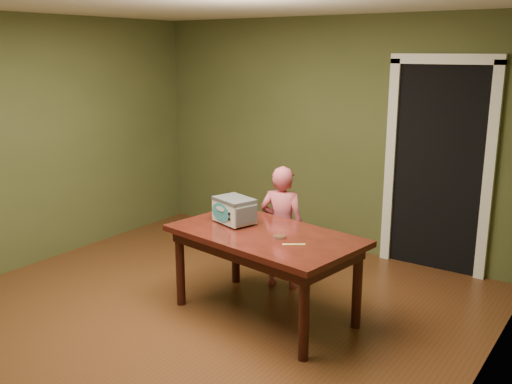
% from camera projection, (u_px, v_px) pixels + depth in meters
% --- Properties ---
extents(floor, '(5.00, 5.00, 0.00)m').
position_uv_depth(floor, '(180.00, 324.00, 4.78)').
color(floor, brown).
rests_on(floor, ground).
extents(room_shell, '(4.52, 5.02, 2.61)m').
position_uv_depth(room_shell, '(173.00, 121.00, 4.37)').
color(room_shell, '#4C512B').
rests_on(room_shell, ground).
extents(doorway, '(1.10, 0.66, 2.25)m').
position_uv_depth(doorway, '(447.00, 165.00, 6.02)').
color(doorway, black).
rests_on(doorway, ground).
extents(dining_table, '(1.71, 1.12, 0.75)m').
position_uv_depth(dining_table, '(265.00, 244.00, 4.79)').
color(dining_table, '#35110C').
rests_on(dining_table, floor).
extents(toy_oven, '(0.42, 0.34, 0.23)m').
position_uv_depth(toy_oven, '(234.00, 210.00, 5.00)').
color(toy_oven, '#4C4F54').
rests_on(toy_oven, dining_table).
extents(baking_pan, '(0.10, 0.10, 0.02)m').
position_uv_depth(baking_pan, '(280.00, 237.00, 4.63)').
color(baking_pan, silver).
rests_on(baking_pan, dining_table).
extents(spatula, '(0.16, 0.12, 0.01)m').
position_uv_depth(spatula, '(294.00, 245.00, 4.46)').
color(spatula, '#F0BE68').
rests_on(spatula, dining_table).
extents(child, '(0.49, 0.38, 1.19)m').
position_uv_depth(child, '(282.00, 227.00, 5.41)').
color(child, '#C45061').
rests_on(child, floor).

